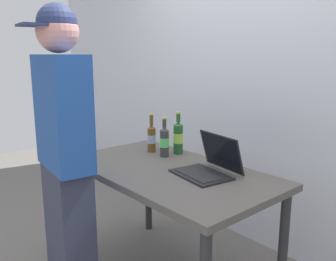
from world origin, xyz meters
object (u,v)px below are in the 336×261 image
Objects in this scene: beer_bottle_green at (178,137)px; person_figure at (65,161)px; beer_bottle_dark at (164,141)px; laptop at (209,165)px; beer_bottle_amber at (152,137)px.

person_figure is (0.06, -0.91, 0.01)m from beer_bottle_green.
person_figure reaches higher than beer_bottle_green.
laptop is at bearing -5.23° from beer_bottle_dark.
laptop is 0.50m from beer_bottle_green.
beer_bottle_amber is 1.02× the size of beer_bottle_dark.
beer_bottle_dark is at bearing 174.77° from laptop.
beer_bottle_dark is 0.78m from person_figure.
beer_bottle_green is at bearing 35.03° from beer_bottle_amber.
beer_bottle_green is 1.08× the size of beer_bottle_dark.
beer_bottle_green is 1.06× the size of beer_bottle_amber.
beer_bottle_green reaches higher than laptop.
laptop is 0.84m from person_figure.
laptop is 1.34× the size of beer_bottle_amber.
beer_bottle_dark is at bearing -92.21° from beer_bottle_green.
beer_bottle_amber is at bearing 106.23° from person_figure.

